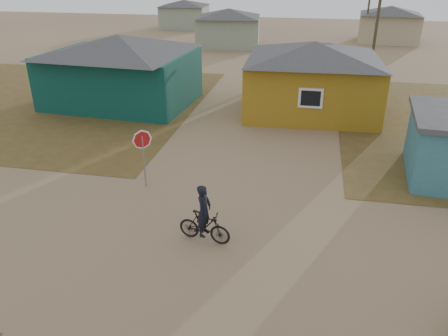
{
  "coord_description": "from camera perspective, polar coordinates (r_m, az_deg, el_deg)",
  "views": [
    {
      "loc": [
        2.43,
        -10.26,
        7.71
      ],
      "look_at": [
        -0.24,
        3.0,
        1.3
      ],
      "focal_mm": 35.0,
      "sensor_mm": 36.0,
      "label": 1
    }
  ],
  "objects": [
    {
      "name": "stop_sign",
      "position": [
        16.13,
        -10.58,
        2.96
      ],
      "size": [
        0.72,
        0.27,
        2.27
      ],
      "color": "gray",
      "rests_on": "ground"
    },
    {
      "name": "cyclist",
      "position": [
        13.15,
        -2.6,
        -6.97
      ],
      "size": [
        1.72,
        0.76,
        1.88
      ],
      "color": "black",
      "rests_on": "ground"
    },
    {
      "name": "house_teal",
      "position": [
        26.76,
        -13.35,
        12.48
      ],
      "size": [
        8.93,
        7.08,
        4.0
      ],
      "color": "#09362E",
      "rests_on": "ground"
    },
    {
      "name": "utility_pole_near",
      "position": [
        32.71,
        19.4,
        17.74
      ],
      "size": [
        1.4,
        0.2,
        8.0
      ],
      "color": "#453929",
      "rests_on": "ground"
    },
    {
      "name": "house_yellow",
      "position": [
        24.92,
        11.46,
        11.62
      ],
      "size": [
        7.72,
        6.76,
        3.9
      ],
      "color": "#976E17",
      "rests_on": "ground"
    },
    {
      "name": "house_pale_north",
      "position": [
        58.91,
        -5.19,
        19.45
      ],
      "size": [
        6.28,
        5.81,
        3.4
      ],
      "color": "gray",
      "rests_on": "ground"
    },
    {
      "name": "utility_pole_far",
      "position": [
        48.66,
        18.46,
        19.95
      ],
      "size": [
        1.4,
        0.2,
        8.0
      ],
      "color": "#453929",
      "rests_on": "ground"
    },
    {
      "name": "house_beige_east",
      "position": [
        51.17,
        20.77,
        17.24
      ],
      "size": [
        6.95,
        6.05,
        3.6
      ],
      "color": "tan",
      "rests_on": "ground"
    },
    {
      "name": "ground",
      "position": [
        13.06,
        -1.59,
        -10.83
      ],
      "size": [
        120.0,
        120.0,
        0.0
      ],
      "primitive_type": "plane",
      "color": "#907353"
    },
    {
      "name": "house_pale_west",
      "position": [
        45.44,
        0.61,
        17.94
      ],
      "size": [
        7.04,
        6.15,
        3.6
      ],
      "color": "gray",
      "rests_on": "ground"
    },
    {
      "name": "grass_nw",
      "position": [
        29.5,
        -23.24,
        8.16
      ],
      "size": [
        20.0,
        18.0,
        0.0
      ],
      "primitive_type": "cube",
      "color": "brown",
      "rests_on": "ground"
    }
  ]
}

